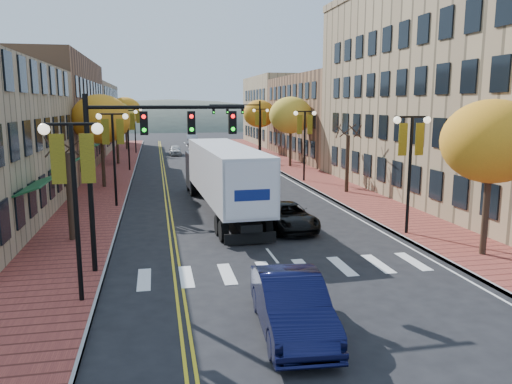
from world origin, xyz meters
TOP-DOWN VIEW (x-y plane):
  - ground at (0.00, 0.00)m, footprint 200.00×200.00m
  - sidewalk_left at (-9.00, 32.50)m, footprint 4.00×85.00m
  - sidewalk_right at (9.00, 32.50)m, footprint 4.00×85.00m
  - building_left_mid at (-17.00, 36.00)m, footprint 12.00×24.00m
  - building_left_far at (-17.00, 61.00)m, footprint 12.00×26.00m
  - building_right_near at (18.50, 16.00)m, footprint 15.00×28.00m
  - building_right_mid at (18.50, 42.00)m, footprint 15.00×24.00m
  - building_right_far at (18.50, 64.00)m, footprint 15.00×20.00m
  - tree_left_a at (-9.00, 8.00)m, footprint 0.28×0.28m
  - tree_left_b at (-9.00, 24.00)m, footprint 4.48×4.48m
  - tree_left_c at (-9.00, 40.00)m, footprint 4.16×4.16m
  - tree_left_d at (-9.00, 58.00)m, footprint 4.61×4.61m
  - tree_right_a at (9.00, 2.00)m, footprint 4.16×4.16m
  - tree_right_b at (9.00, 18.00)m, footprint 0.28×0.28m
  - tree_right_c at (9.00, 34.00)m, footprint 4.48×4.48m
  - tree_right_d at (9.00, 50.00)m, footprint 4.35×4.35m
  - lamp_left_a at (-7.50, 0.00)m, footprint 1.96×0.36m
  - lamp_left_b at (-7.50, 16.00)m, footprint 1.96×0.36m
  - lamp_left_c at (-7.50, 34.00)m, footprint 1.96×0.36m
  - lamp_left_d at (-7.50, 52.00)m, footprint 1.96×0.36m
  - lamp_right_a at (7.50, 6.00)m, footprint 1.96×0.36m
  - lamp_right_b at (7.50, 24.00)m, footprint 1.96×0.36m
  - lamp_right_c at (7.50, 42.00)m, footprint 1.96×0.36m
  - traffic_mast_near at (-5.48, 3.00)m, footprint 6.10×0.35m
  - traffic_mast_far at (5.48, 42.00)m, footprint 6.10×0.34m
  - semi_truck at (-0.99, 13.54)m, footprint 3.39×16.83m
  - navy_sedan at (-1.16, -3.40)m, footprint 2.18×5.35m
  - black_suv at (1.90, 8.48)m, footprint 2.64×5.17m
  - car_far_white at (-2.36, 49.28)m, footprint 1.64×3.87m
  - car_far_silver at (2.52, 58.84)m, footprint 1.91×4.15m
  - car_far_oncoming at (1.05, 65.99)m, footprint 1.91×5.00m

SIDE VIEW (x-z plane):
  - ground at x=0.00m, z-range 0.00..0.00m
  - sidewalk_left at x=-9.00m, z-range 0.00..0.15m
  - sidewalk_right at x=9.00m, z-range 0.00..0.15m
  - car_far_silver at x=2.52m, z-range 0.00..1.17m
  - car_far_white at x=-2.36m, z-range 0.00..1.31m
  - black_suv at x=1.90m, z-range 0.00..1.40m
  - car_far_oncoming at x=1.05m, z-range 0.00..1.63m
  - navy_sedan at x=-1.16m, z-range 0.00..1.73m
  - tree_left_a at x=-9.00m, z-range 0.15..4.35m
  - tree_right_b at x=9.00m, z-range 0.15..4.35m
  - semi_truck at x=-0.99m, z-range 0.35..4.54m
  - lamp_left_a at x=-7.50m, z-range 1.27..7.32m
  - lamp_left_b at x=-7.50m, z-range 1.27..7.32m
  - lamp_left_c at x=-7.50m, z-range 1.27..7.32m
  - lamp_left_d at x=-7.50m, z-range 1.27..7.32m
  - lamp_right_a at x=7.50m, z-range 1.27..7.32m
  - lamp_right_b at x=7.50m, z-range 1.27..7.32m
  - lamp_right_c at x=7.50m, z-range 1.27..7.32m
  - building_left_far at x=-17.00m, z-range 0.00..9.50m
  - traffic_mast_near at x=-5.48m, z-range 1.42..8.42m
  - traffic_mast_far at x=5.48m, z-range 1.42..8.42m
  - building_right_mid at x=18.50m, z-range 0.00..10.00m
  - tree_left_c at x=-9.00m, z-range 1.71..8.40m
  - tree_right_a at x=9.00m, z-range 1.71..8.40m
  - tree_right_d at x=9.00m, z-range 1.79..8.79m
  - tree_left_b at x=-9.00m, z-range 1.84..9.05m
  - tree_right_c at x=9.00m, z-range 1.84..9.05m
  - building_left_mid at x=-17.00m, z-range 0.00..11.00m
  - building_right_far at x=18.50m, z-range 0.00..11.00m
  - tree_left_d at x=-9.00m, z-range 1.89..9.31m
  - building_right_near at x=18.50m, z-range 0.00..15.00m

